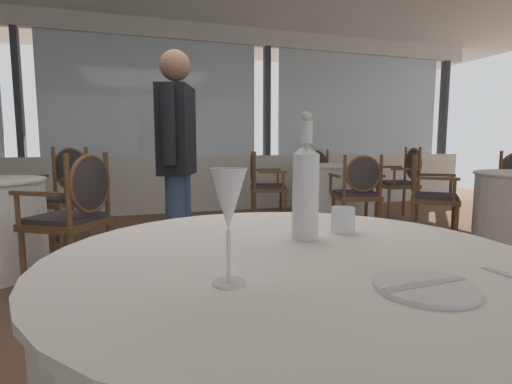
% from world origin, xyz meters
% --- Properties ---
extents(ground_plane, '(14.21, 14.21, 0.00)m').
position_xyz_m(ground_plane, '(0.00, 0.00, 0.00)').
color(ground_plane, brown).
extents(window_wall_far, '(10.93, 0.14, 2.77)m').
position_xyz_m(window_wall_far, '(0.00, 3.56, 1.11)').
color(window_wall_far, silver).
rests_on(window_wall_far, ground_plane).
extents(side_plate, '(0.18, 0.18, 0.01)m').
position_xyz_m(side_plate, '(0.17, -1.78, 0.75)').
color(side_plate, white).
rests_on(side_plate, foreground_table).
extents(butter_knife, '(0.18, 0.03, 0.00)m').
position_xyz_m(butter_knife, '(0.17, -1.78, 0.76)').
color(butter_knife, silver).
rests_on(butter_knife, foreground_table).
extents(water_bottle, '(0.07, 0.07, 0.35)m').
position_xyz_m(water_bottle, '(0.12, -1.36, 0.89)').
color(water_bottle, white).
rests_on(water_bottle, foreground_table).
extents(wine_glass, '(0.07, 0.07, 0.22)m').
position_xyz_m(wine_glass, '(-0.17, -1.65, 0.90)').
color(wine_glass, white).
rests_on(wine_glass, foreground_table).
extents(water_tumbler, '(0.07, 0.07, 0.08)m').
position_xyz_m(water_tumbler, '(0.26, -1.32, 0.78)').
color(water_tumbler, white).
rests_on(water_tumbler, foreground_table).
extents(background_table_0, '(1.11, 1.11, 0.75)m').
position_xyz_m(background_table_0, '(2.27, 2.35, 0.37)').
color(background_table_0, white).
rests_on(background_table_0, ground_plane).
extents(dining_chair_0_0, '(0.55, 0.60, 0.93)m').
position_xyz_m(dining_chair_0_0, '(1.31, 2.57, 0.54)').
color(dining_chair_0_0, brown).
rests_on(dining_chair_0_0, ground_plane).
extents(dining_chair_0_1, '(0.60, 0.55, 0.91)m').
position_xyz_m(dining_chair_0_1, '(2.05, 1.40, 0.53)').
color(dining_chair_0_1, brown).
rests_on(dining_chair_0_1, ground_plane).
extents(dining_chair_0_2, '(0.55, 0.60, 0.98)m').
position_xyz_m(dining_chair_0_2, '(3.23, 2.13, 0.58)').
color(dining_chair_0_2, brown).
rests_on(dining_chair_0_2, ground_plane).
extents(dining_chair_0_3, '(0.60, 0.55, 0.94)m').
position_xyz_m(dining_chair_0_3, '(2.49, 3.30, 0.56)').
color(dining_chair_0_3, brown).
rests_on(dining_chair_0_3, ground_plane).
extents(dining_chair_1_0, '(0.65, 0.66, 0.92)m').
position_xyz_m(dining_chair_1_0, '(2.61, 0.98, 0.54)').
color(dining_chair_1_0, brown).
rests_on(dining_chair_1_0, ground_plane).
extents(dining_chair_2_2, '(0.64, 0.65, 0.96)m').
position_xyz_m(dining_chair_2_2, '(-0.73, 0.63, 0.57)').
color(dining_chair_2_2, brown).
rests_on(dining_chair_2_2, ground_plane).
extents(dining_chair_2_3, '(0.65, 0.64, 0.99)m').
position_xyz_m(dining_chair_2_3, '(-1.00, 1.92, 0.58)').
color(dining_chair_2_3, brown).
rests_on(dining_chair_2_3, ground_plane).
extents(diner_person_0, '(0.31, 0.50, 1.65)m').
position_xyz_m(diner_person_0, '(-0.04, 0.41, 0.94)').
color(diner_person_0, '#334770').
rests_on(diner_person_0, ground_plane).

